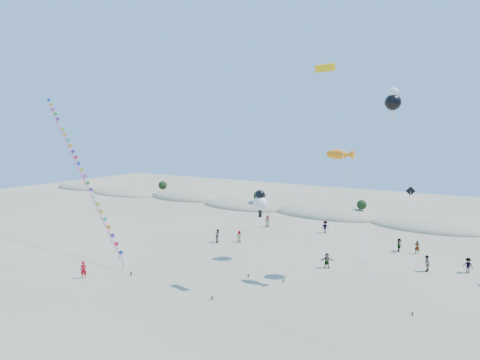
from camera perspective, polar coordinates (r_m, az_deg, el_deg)
The scene contains 10 objects.
ground at distance 33.50m, azimuth -15.58°, elevation -18.37°, with size 160.00×160.00×0.00m, color gray.
dune_ridge at distance 70.47m, azimuth 12.90°, elevation -4.81°, with size 145.30×11.49×5.57m.
kite_train at distance 53.68m, azimuth -21.90°, elevation 1.96°, with size 26.01×9.41×19.51m.
fish_kite at distance 38.26m, azimuth 13.99°, elevation 3.49°, with size 8.95×10.43×12.54m.
cartoon_kite_low at distance 44.65m, azimuth 2.88°, elevation -3.06°, with size 2.78×6.80×7.75m.
cartoon_kite_high at distance 41.70m, azimuth 20.91°, elevation 10.48°, with size 8.79×8.44×18.36m.
parafoil_kite at distance 37.05m, azimuth 12.18°, elevation 14.48°, with size 9.44×11.90×20.13m.
dark_kite at distance 43.16m, azimuth 23.14°, elevation -4.95°, with size 2.98×13.61×8.38m.
flyer_foreground at distance 42.67m, azimuth -21.35°, elevation -11.81°, with size 0.60×0.40×1.66m, color #AB0D19.
beachgoers at distance 49.52m, azimuth 15.44°, elevation -9.01°, with size 31.02×15.18×1.74m.
Camera 1 is at (22.37, -20.55, 14.13)m, focal length 30.00 mm.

